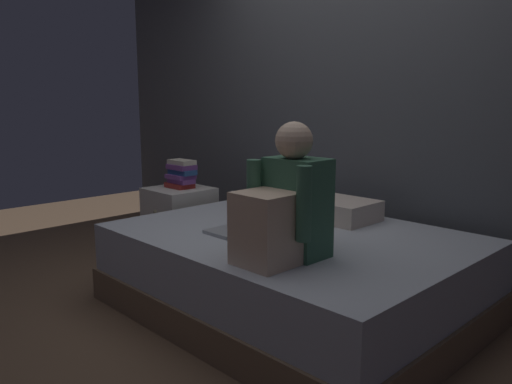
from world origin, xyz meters
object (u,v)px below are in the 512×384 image
Objects in this scene: person_sitting at (285,208)px; clothes_pile at (260,201)px; laptop at (241,224)px; book_stack at (181,174)px; bed at (291,272)px; pillow at (332,208)px; nightstand at (180,223)px.

person_sitting is 2.41× the size of clothes_pile.
person_sitting reaches higher than laptop.
person_sitting is at bearing -19.17° from book_stack.
bed is 0.76m from clothes_pile.
bed is at bearing -83.13° from pillow.
clothes_pile reaches higher than bed.
bed is 1.31m from nightstand.
clothes_pile is (0.69, 0.19, -0.14)m from book_stack.
nightstand is 2.07× the size of clothes_pile.
person_sitting is 0.94m from pillow.
nightstand is 1.75m from person_sitting.
bed is at bearing -7.13° from book_stack.
book_stack is (0.00, 0.02, 0.39)m from nightstand.
laptop is (-0.49, 0.16, -0.20)m from person_sitting.
laptop reaches higher than pillow.
book_stack is at bearing 80.80° from nightstand.
person_sitting is 1.20m from clothes_pile.
laptop is at bearing -100.35° from pillow.
clothes_pile is at bearing 150.21° from bed.
clothes_pile is (-0.92, 0.74, -0.20)m from person_sitting.
pillow reaches higher than clothes_pile.
book_stack reaches higher than nightstand.
book_stack reaches higher than bed.
person_sitting is at bearing -18.41° from nightstand.
pillow is (1.25, 0.31, 0.26)m from nightstand.
laptop reaches higher than nightstand.
pillow reaches higher than nightstand.
nightstand is at bearing 161.59° from person_sitting.
nightstand is at bearing 173.87° from bed.
person_sitting is 1.70m from book_stack.
book_stack is at bearing 172.87° from bed.
pillow is at bearing 79.65° from laptop.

